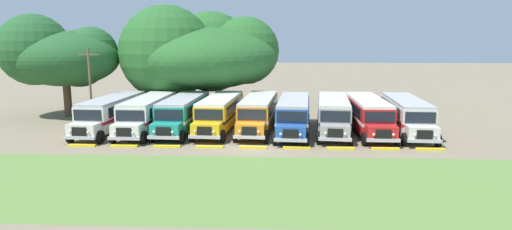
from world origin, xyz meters
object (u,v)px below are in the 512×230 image
object	(u,v)px
parked_bus_slot_3	(220,111)
parked_bus_slot_7	(368,113)
parked_bus_slot_1	(148,112)
parked_bus_slot_0	(112,112)
utility_pole	(90,84)
secondary_tree	(63,56)
parked_bus_slot_4	(258,112)
parked_bus_slot_6	(333,113)
broad_shade_tree	(201,54)
parked_bus_slot_8	(406,114)
parked_bus_slot_5	(294,113)
parked_bus_slot_2	(183,112)

from	to	relation	value
parked_bus_slot_3	parked_bus_slot_7	distance (m)	12.64
parked_bus_slot_1	parked_bus_slot_0	bearing A→B (deg)	-89.19
parked_bus_slot_7	parked_bus_slot_0	bearing A→B (deg)	-89.02
utility_pole	parked_bus_slot_3	bearing A→B (deg)	-7.77
secondary_tree	parked_bus_slot_4	bearing A→B (deg)	-17.10
parked_bus_slot_6	broad_shade_tree	size ratio (longest dim) A/B	0.67
parked_bus_slot_1	parked_bus_slot_7	world-z (taller)	same
parked_bus_slot_8	utility_pole	xyz separation A→B (m)	(-27.85, 2.18, 2.17)
parked_bus_slot_4	parked_bus_slot_1	bearing A→B (deg)	-80.61
parked_bus_slot_3	parked_bus_slot_8	distance (m)	15.81
parked_bus_slot_7	secondary_tree	world-z (taller)	secondary_tree
parked_bus_slot_1	parked_bus_slot_6	distance (m)	15.88
broad_shade_tree	secondary_tree	world-z (taller)	broad_shade_tree
parked_bus_slot_5	parked_bus_slot_7	world-z (taller)	same
broad_shade_tree	parked_bus_slot_1	bearing A→B (deg)	-105.63
parked_bus_slot_2	secondary_tree	distance (m)	15.68
parked_bus_slot_0	parked_bus_slot_1	size ratio (longest dim) A/B	1.00
parked_bus_slot_8	parked_bus_slot_3	bearing A→B (deg)	-88.62
utility_pole	parked_bus_slot_4	bearing A→B (deg)	-5.71
broad_shade_tree	parked_bus_slot_6	bearing A→B (deg)	-38.12
parked_bus_slot_4	parked_bus_slot_5	bearing A→B (deg)	79.64
parked_bus_slot_4	parked_bus_slot_6	bearing A→B (deg)	90.90
parked_bus_slot_2	parked_bus_slot_8	distance (m)	18.98
parked_bus_slot_7	parked_bus_slot_2	bearing A→B (deg)	-90.10
parked_bus_slot_4	broad_shade_tree	bearing A→B (deg)	-141.39
parked_bus_slot_0	utility_pole	world-z (taller)	utility_pole
parked_bus_slot_8	parked_bus_slot_1	bearing A→B (deg)	-86.32
parked_bus_slot_0	parked_bus_slot_1	bearing A→B (deg)	92.54
parked_bus_slot_1	parked_bus_slot_4	bearing A→B (deg)	96.31
parked_bus_slot_0	parked_bus_slot_8	size ratio (longest dim) A/B	1.00
broad_shade_tree	parked_bus_slot_8	bearing A→B (deg)	-28.62
parked_bus_slot_3	parked_bus_slot_8	bearing A→B (deg)	92.71
parked_bus_slot_2	parked_bus_slot_3	size ratio (longest dim) A/B	1.00
parked_bus_slot_1	parked_bus_slot_2	distance (m)	2.98
parked_bus_slot_1	secondary_tree	world-z (taller)	secondary_tree
secondary_tree	parked_bus_slot_1	bearing A→B (deg)	-33.31
parked_bus_slot_3	broad_shade_tree	distance (m)	11.29
parked_bus_slot_4	parked_bus_slot_7	world-z (taller)	same
secondary_tree	parked_bus_slot_0	bearing A→B (deg)	-43.05
parked_bus_slot_3	parked_bus_slot_5	size ratio (longest dim) A/B	1.00
parked_bus_slot_8	broad_shade_tree	bearing A→B (deg)	-115.29
parked_bus_slot_0	parked_bus_slot_3	distance (m)	9.34
parked_bus_slot_5	broad_shade_tree	world-z (taller)	broad_shade_tree
parked_bus_slot_8	utility_pole	world-z (taller)	utility_pole
parked_bus_slot_7	parked_bus_slot_4	bearing A→B (deg)	-92.91
parked_bus_slot_2	parked_bus_slot_8	bearing A→B (deg)	92.15
parked_bus_slot_4	parked_bus_slot_7	size ratio (longest dim) A/B	1.01
parked_bus_slot_6	secondary_tree	xyz separation A→B (m)	(-26.43, 6.59, 4.52)
parked_bus_slot_5	parked_bus_slot_6	bearing A→B (deg)	100.95
parked_bus_slot_2	broad_shade_tree	distance (m)	11.08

